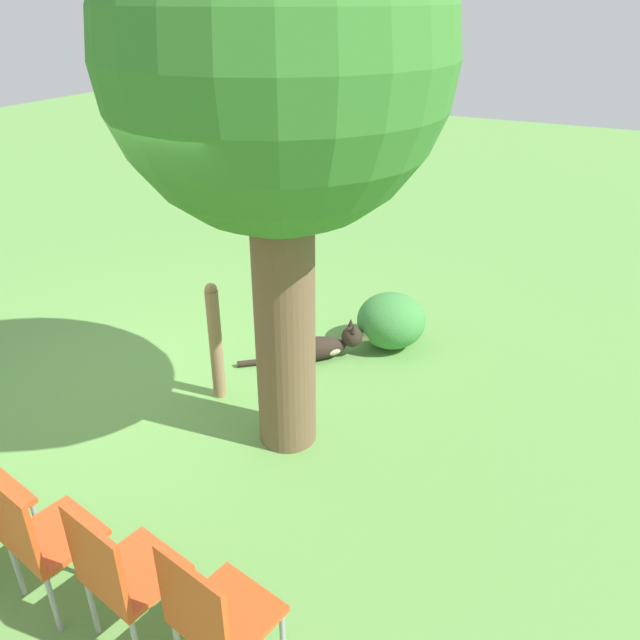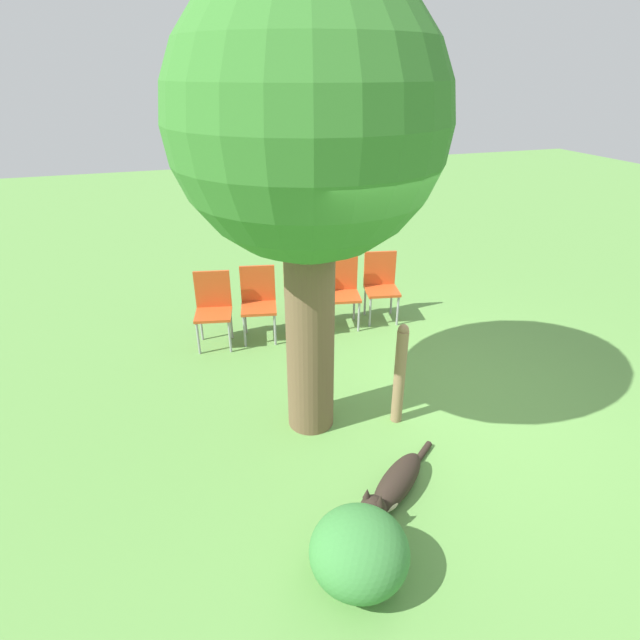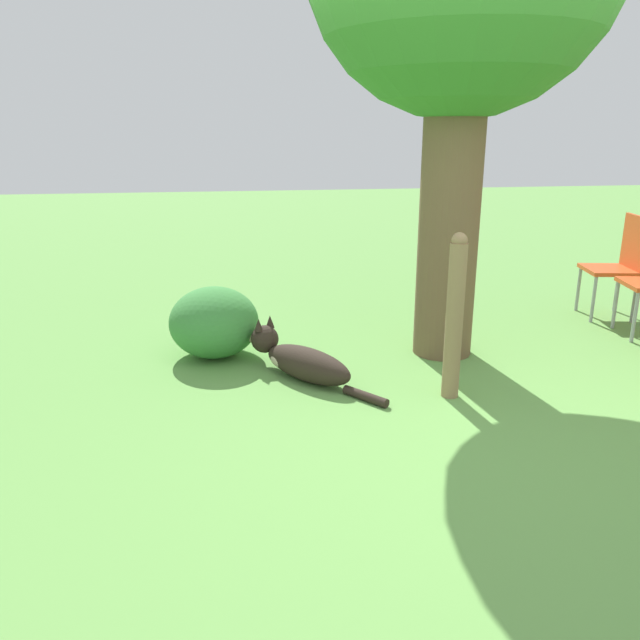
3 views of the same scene
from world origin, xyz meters
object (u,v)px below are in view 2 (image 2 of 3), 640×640
at_px(dog, 393,487).
at_px(red_chair_0, 381,282).
at_px(red_chair_3, 258,298).
at_px(red_chair_1, 342,287).
at_px(red_chair_4, 213,305).
at_px(red_chair_2, 301,293).
at_px(fence_post, 400,374).
at_px(oak_tree, 308,131).

bearing_deg(dog, red_chair_0, -150.44).
bearing_deg(red_chair_3, red_chair_1, 102.33).
relative_size(red_chair_1, red_chair_4, 1.00).
relative_size(red_chair_2, red_chair_4, 1.00).
relative_size(dog, red_chair_1, 1.12).
bearing_deg(red_chair_0, red_chair_4, -77.67).
bearing_deg(red_chair_4, dog, 29.72).
xyz_separation_m(dog, fence_post, (0.93, -0.48, 0.41)).
distance_m(red_chair_0, red_chair_2, 1.14).
distance_m(oak_tree, red_chair_2, 2.96).
xyz_separation_m(fence_post, red_chair_1, (2.18, -0.22, -0.01)).
bearing_deg(red_chair_4, red_chair_1, 102.33).
distance_m(fence_post, red_chair_4, 2.62).
xyz_separation_m(red_chair_0, red_chair_3, (-0.02, 1.71, 0.00)).
xyz_separation_m(oak_tree, red_chair_3, (1.92, 0.11, -2.20)).
relative_size(oak_tree, red_chair_0, 4.13).
bearing_deg(fence_post, red_chair_1, -5.65).
height_order(dog, red_chair_4, red_chair_4).
bearing_deg(red_chair_0, fence_post, -8.22).
bearing_deg(red_chair_3, red_chair_0, 102.33).
distance_m(red_chair_1, red_chair_4, 1.71).
bearing_deg(red_chair_1, red_chair_3, -77.67).
distance_m(red_chair_0, red_chair_1, 0.57).
xyz_separation_m(oak_tree, red_chair_0, (1.94, -1.60, -2.20)).
height_order(oak_tree, dog, oak_tree).
bearing_deg(red_chair_4, oak_tree, 31.06).
bearing_deg(red_chair_0, red_chair_1, -77.67).
height_order(dog, red_chair_2, red_chair_2).
height_order(oak_tree, red_chair_2, oak_tree).
xyz_separation_m(red_chair_2, red_chair_4, (-0.02, 1.14, 0.00)).
distance_m(oak_tree, red_chair_4, 2.99).
bearing_deg(red_chair_1, fence_post, 5.92).
bearing_deg(red_chair_4, red_chair_2, 102.33).
xyz_separation_m(fence_post, red_chair_2, (2.17, 0.36, -0.01)).
distance_m(fence_post, red_chair_3, 2.35).
height_order(red_chair_2, red_chair_3, same).
height_order(red_chair_1, red_chair_4, same).
bearing_deg(dog, fence_post, -155.73).
xyz_separation_m(fence_post, red_chair_4, (2.15, 1.50, -0.01)).
distance_m(oak_tree, red_chair_0, 3.34).
height_order(red_chair_0, red_chair_2, same).
relative_size(fence_post, red_chair_0, 1.15).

